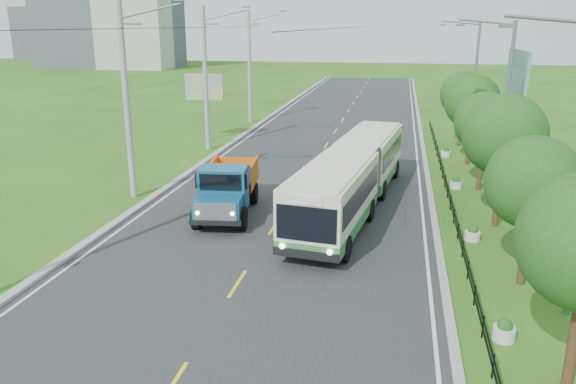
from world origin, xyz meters
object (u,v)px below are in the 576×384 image
(tree_back, at_px, (463,97))
(streetlight_far, at_px, (473,77))
(tree_second, at_px, (533,187))
(billboard_right, at_px, (516,82))
(dump_truck, at_px, (227,186))
(tree_third, at_px, (505,139))
(bus, at_px, (353,173))
(pole_near, at_px, (127,101))
(billboard_left, at_px, (204,91))
(streetlight_mid, at_px, (504,101))
(planter_front, at_px, (504,331))
(planter_near, at_px, (472,234))
(planter_mid, at_px, (456,183))
(pole_far, at_px, (250,67))
(planter_far, at_px, (446,152))
(tree_fifth, at_px, (473,105))
(pole_mid, at_px, (206,79))

(tree_back, height_order, streetlight_far, streetlight_far)
(tree_second, height_order, billboard_right, billboard_right)
(tree_second, distance_m, dump_truck, 13.59)
(streetlight_far, bearing_deg, dump_truck, -122.46)
(tree_third, height_order, bus, tree_third)
(pole_near, bearing_deg, billboard_left, 94.72)
(tree_third, relative_size, streetlight_mid, 0.66)
(planter_front, bearing_deg, streetlight_far, 86.11)
(tree_third, xyz_separation_m, planter_front, (-1.26, -10.14, -3.70))
(planter_front, height_order, planter_near, same)
(pole_near, xyz_separation_m, dump_truck, (5.69, -1.77, -3.65))
(planter_mid, bearing_deg, pole_near, -163.48)
(bus, height_order, dump_truck, bus)
(tree_back, relative_size, streetlight_mid, 0.61)
(pole_near, distance_m, billboard_left, 15.10)
(pole_far, bearing_deg, pole_near, -90.00)
(billboard_left, height_order, bus, billboard_left)
(planter_front, bearing_deg, planter_far, 90.00)
(streetlight_mid, xyz_separation_m, planter_far, (-2.04, 8.00, -4.62))
(billboard_right, bearing_deg, tree_fifth, 176.70)
(tree_back, xyz_separation_m, planter_near, (-1.26, -20.14, -3.37))
(tree_back, xyz_separation_m, dump_truck, (-12.42, -18.91, -2.21))
(pole_near, xyz_separation_m, bus, (11.49, 0.22, -3.27))
(streetlight_mid, xyz_separation_m, billboard_left, (-20.14, 10.00, -1.04))
(pole_mid, relative_size, streetlight_far, 1.10)
(tree_third, bearing_deg, streetlight_mid, 82.36)
(pole_near, relative_size, tree_back, 1.82)
(streetlight_mid, distance_m, billboard_left, 22.51)
(pole_near, bearing_deg, planter_far, 37.63)
(bus, bearing_deg, planter_front, -56.87)
(planter_near, distance_m, billboard_left, 25.78)
(planter_front, distance_m, billboard_left, 31.88)
(planter_near, bearing_deg, planter_front, -90.00)
(tree_fifth, bearing_deg, tree_second, -90.00)
(planter_front, height_order, planter_mid, same)
(pole_far, height_order, tree_second, pole_far)
(pole_far, relative_size, tree_third, 1.67)
(pole_mid, height_order, planter_mid, pole_mid)
(pole_near, bearing_deg, tree_fifth, 31.59)
(pole_mid, bearing_deg, streetlight_far, 20.32)
(planter_mid, height_order, dump_truck, dump_truck)
(planter_near, distance_m, dump_truck, 11.30)
(tree_back, xyz_separation_m, billboard_left, (-19.36, -2.14, 0.21))
(planter_near, distance_m, billboard_right, 15.34)
(planter_mid, xyz_separation_m, planter_far, (0.00, 8.00, 0.00))
(planter_near, bearing_deg, pole_mid, 138.35)
(billboard_right, bearing_deg, tree_back, 111.70)
(pole_near, relative_size, billboard_left, 1.92)
(tree_second, relative_size, bus, 0.33)
(billboard_right, bearing_deg, streetlight_mid, -105.44)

